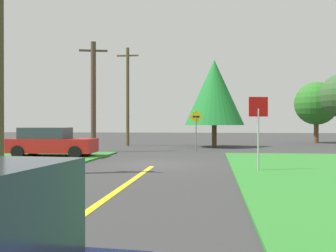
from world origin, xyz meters
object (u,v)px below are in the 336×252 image
Objects in this scene: stop_sign at (258,119)px; parked_car_near_building at (51,142)px; pine_tree_center at (214,93)px; utility_pole_mid at (93,96)px; direction_sign at (196,126)px; utility_pole_far at (128,95)px; oak_tree_right at (316,104)px.

parked_car_near_building is at bearing -40.16° from stop_sign.
pine_tree_center reaches higher than stop_sign.
utility_pole_mid is 6.94m from direction_sign.
utility_pole_far reaches higher than pine_tree_center.
pine_tree_center is (7.10, -0.83, 0.07)m from utility_pole_far.
utility_pole_mid is at bearing -168.24° from direction_sign.
utility_pole_mid reaches higher than oak_tree_right.
utility_pole_far is at bearing 135.92° from direction_sign.
stop_sign is at bearing -61.58° from utility_pole_far.
direction_sign is (6.53, 1.36, -1.93)m from utility_pole_mid.
stop_sign is 0.62× the size of parked_car_near_building.
oak_tree_right is at bearing -123.38° from stop_sign.
pine_tree_center is 12.12m from oak_tree_right.
direction_sign is 16.47m from oak_tree_right.
pine_tree_center reaches higher than oak_tree_right.
oak_tree_right is at bearing 42.79° from parked_car_near_building.
parked_car_near_building is at bearing -136.62° from oak_tree_right.
stop_sign reaches higher than parked_car_near_building.
stop_sign is 0.49× the size of oak_tree_right.
oak_tree_right is (16.70, 6.55, -0.46)m from utility_pole_far.
direction_sign is at bearing -103.99° from pine_tree_center.
parked_car_near_building is at bearing -99.29° from utility_pole_far.
utility_pole_mid is 2.59× the size of direction_sign.
stop_sign is at bearing -44.01° from utility_pole_mid.
utility_pole_mid reaches higher than stop_sign.
parked_car_near_building is 13.87m from pine_tree_center.
pine_tree_center is 1.18× the size of oak_tree_right.
utility_pole_mid is at bearing -95.19° from utility_pole_far.
oak_tree_right is (9.60, 7.39, -0.53)m from pine_tree_center.
utility_pole_far reaches higher than stop_sign.
oak_tree_right is (10.81, 12.25, 2.03)m from direction_sign.
utility_pole_mid reaches higher than parked_car_near_building.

